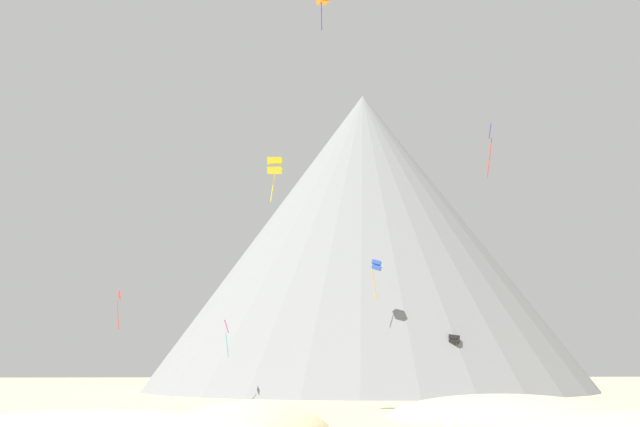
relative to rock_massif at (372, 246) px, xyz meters
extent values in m
ellipsoid|color=#CCBA8E|center=(-0.01, -62.90, -22.74)|extent=(24.30, 24.38, 3.64)
cone|color=slate|center=(-1.31, -0.24, 1.44)|extent=(97.26, 97.26, 48.36)
cone|color=slate|center=(7.92, 1.44, -8.69)|extent=(50.76, 50.76, 28.10)
cube|color=#5138B2|center=(4.48, -48.81, 3.75)|extent=(0.53, 0.61, 1.53)
cylinder|color=red|center=(4.29, -48.81, 1.00)|extent=(0.66, 0.34, 3.99)
cone|color=red|center=(-34.87, -26.48, -10.59)|extent=(0.80, 1.57, 1.53)
cylinder|color=red|center=(-34.85, -26.48, -13.07)|extent=(0.53, 0.51, 3.43)
cube|color=blue|center=(-3.96, -29.33, -7.37)|extent=(1.37, 1.30, 0.77)
cube|color=blue|center=(-3.96, -29.33, -6.76)|extent=(1.37, 1.30, 0.77)
cylinder|color=orange|center=(-4.23, -29.33, -9.50)|extent=(0.56, 0.51, 3.75)
cube|color=orange|center=(-13.48, -66.05, 7.81)|extent=(1.00, 0.97, 0.46)
cylinder|color=#5138B2|center=(-13.59, -66.05, 6.58)|extent=(0.13, 0.36, 2.13)
cube|color=yellow|center=(-16.73, -54.07, -2.14)|extent=(1.37, 1.45, 0.81)
cube|color=yellow|center=(-16.73, -54.07, -1.27)|extent=(1.37, 1.45, 0.81)
cylinder|color=yellow|center=(-16.90, -54.07, -3.71)|extent=(0.40, 0.20, 2.57)
cube|color=black|center=(5.30, -29.19, -16.11)|extent=(1.49, 1.48, 0.61)
cube|color=black|center=(5.30, -29.19, -15.59)|extent=(1.49, 1.48, 0.61)
cylinder|color=black|center=(5.35, -29.19, -17.88)|extent=(0.15, 0.31, 3.07)
cube|color=#D1339E|center=(-21.67, -31.57, -14.57)|extent=(0.59, 0.70, 1.50)
cylinder|color=#33BCDB|center=(-21.55, -31.57, -16.68)|extent=(0.42, 0.29, 2.66)
camera|label=1|loc=(-17.64, -116.18, -18.80)|focal=41.08mm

